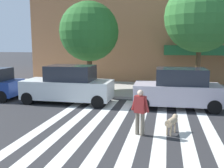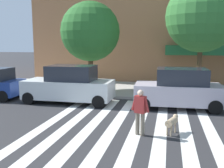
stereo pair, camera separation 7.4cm
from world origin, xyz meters
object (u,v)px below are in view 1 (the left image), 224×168
dog_on_leash (172,122)px  parked_car_behind_first (69,85)px  street_tree_nearest (89,32)px  pedestrian_dog_walker (140,110)px  street_tree_middle (200,17)px  parked_car_third_in_line (178,89)px

dog_on_leash → parked_car_behind_first: bearing=144.2°
street_tree_nearest → pedestrian_dog_walker: size_ratio=3.50×
street_tree_nearest → street_tree_middle: street_tree_middle is taller
parked_car_behind_first → parked_car_third_in_line: size_ratio=1.12×
street_tree_nearest → street_tree_middle: (6.83, 0.49, 0.85)m
dog_on_leash → parked_car_third_in_line: bearing=85.1°
street_tree_middle → dog_on_leash: street_tree_middle is taller
dog_on_leash → street_tree_nearest: bearing=126.7°
parked_car_behind_first → dog_on_leash: parked_car_behind_first is taller
street_tree_middle → street_tree_nearest: bearing=-175.9°
parked_car_third_in_line → street_tree_middle: (1.30, 3.49, 3.86)m
street_tree_middle → parked_car_third_in_line: bearing=-110.4°
parked_car_third_in_line → dog_on_leash: parked_car_third_in_line is taller
parked_car_third_in_line → dog_on_leash: (-0.34, -3.96, -0.52)m
street_tree_nearest → pedestrian_dog_walker: street_tree_nearest is taller
street_tree_middle → pedestrian_dog_walker: (-2.75, -7.86, -3.90)m
street_tree_middle → pedestrian_dog_walker: street_tree_middle is taller
parked_car_third_in_line → street_tree_middle: size_ratio=0.63×
parked_car_third_in_line → parked_car_behind_first: bearing=-180.0°
street_tree_nearest → street_tree_middle: size_ratio=0.84×
pedestrian_dog_walker → dog_on_leash: pedestrian_dog_walker is taller
parked_car_third_in_line → dog_on_leash: bearing=-94.9°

